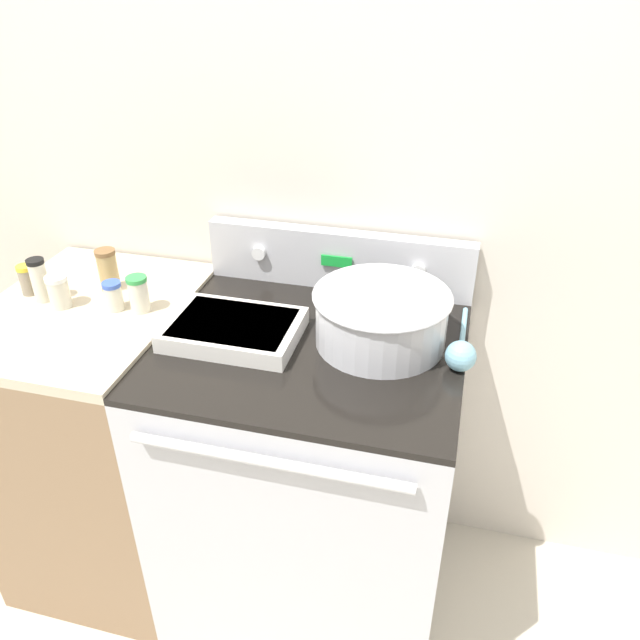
% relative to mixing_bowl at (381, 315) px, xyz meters
% --- Properties ---
extents(kitchen_wall, '(8.00, 0.05, 2.50)m').
position_rel_mixing_bowl_xyz_m(kitchen_wall, '(-0.17, 0.33, 0.23)').
color(kitchen_wall, beige).
rests_on(kitchen_wall, ground_plane).
extents(stove_range, '(0.78, 0.71, 0.94)m').
position_rel_mixing_bowl_xyz_m(stove_range, '(-0.17, -0.05, -0.55)').
color(stove_range, '#BCBCC1').
rests_on(stove_range, ground_plane).
extents(control_panel, '(0.78, 0.07, 0.17)m').
position_rel_mixing_bowl_xyz_m(control_panel, '(-0.17, 0.27, 0.01)').
color(control_panel, '#BCBCC1').
rests_on(control_panel, stove_range).
extents(side_counter, '(0.54, 0.68, 0.96)m').
position_rel_mixing_bowl_xyz_m(side_counter, '(-0.83, -0.05, -0.55)').
color(side_counter, '#896B4C').
rests_on(side_counter, ground_plane).
extents(mixing_bowl, '(0.35, 0.35, 0.14)m').
position_rel_mixing_bowl_xyz_m(mixing_bowl, '(0.00, 0.00, 0.00)').
color(mixing_bowl, silver).
rests_on(mixing_bowl, stove_range).
extents(casserole_dish, '(0.34, 0.24, 0.05)m').
position_rel_mixing_bowl_xyz_m(casserole_dish, '(-0.37, -0.07, -0.05)').
color(casserole_dish, silver).
rests_on(casserole_dish, stove_range).
extents(ladle, '(0.07, 0.32, 0.07)m').
position_rel_mixing_bowl_xyz_m(ladle, '(0.20, -0.05, -0.05)').
color(ladle, '#7AB2C6').
rests_on(ladle, stove_range).
extents(spice_jar_green_cap, '(0.06, 0.06, 0.10)m').
position_rel_mixing_bowl_xyz_m(spice_jar_green_cap, '(-0.66, -0.02, -0.02)').
color(spice_jar_green_cap, beige).
rests_on(spice_jar_green_cap, side_counter).
extents(spice_jar_blue_cap, '(0.05, 0.05, 0.08)m').
position_rel_mixing_bowl_xyz_m(spice_jar_blue_cap, '(-0.73, -0.04, -0.03)').
color(spice_jar_blue_cap, beige).
rests_on(spice_jar_blue_cap, side_counter).
extents(spice_jar_brown_cap, '(0.06, 0.06, 0.12)m').
position_rel_mixing_bowl_xyz_m(spice_jar_brown_cap, '(-0.80, 0.07, -0.01)').
color(spice_jar_brown_cap, tan).
rests_on(spice_jar_brown_cap, side_counter).
extents(spice_jar_white_cap, '(0.06, 0.06, 0.09)m').
position_rel_mixing_bowl_xyz_m(spice_jar_white_cap, '(-0.88, -0.06, -0.02)').
color(spice_jar_white_cap, beige).
rests_on(spice_jar_white_cap, side_counter).
extents(spice_jar_black_cap, '(0.05, 0.05, 0.13)m').
position_rel_mixing_bowl_xyz_m(spice_jar_black_cap, '(-0.95, -0.04, -0.00)').
color(spice_jar_black_cap, beige).
rests_on(spice_jar_black_cap, side_counter).
extents(spice_jar_yellow_cap, '(0.05, 0.05, 0.09)m').
position_rel_mixing_bowl_xyz_m(spice_jar_yellow_cap, '(-1.01, -0.01, -0.02)').
color(spice_jar_yellow_cap, gray).
rests_on(spice_jar_yellow_cap, side_counter).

